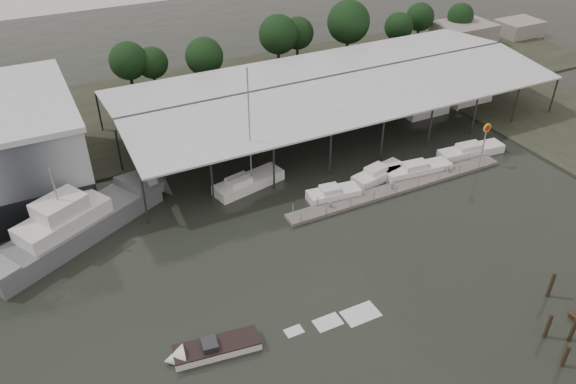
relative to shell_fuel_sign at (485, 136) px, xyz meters
name	(u,v)px	position (x,y,z in m)	size (l,w,h in m)	color
ground	(328,285)	(-27.00, -9.99, -3.93)	(200.00, 200.00, 0.00)	black
land_strip_far	(183,107)	(-27.00, 32.01, -3.83)	(140.00, 30.00, 0.30)	#383C2D
covered_boat_shed	(335,80)	(-10.00, 18.01, 2.20)	(58.24, 24.00, 6.96)	white
floating_dock	(398,188)	(-12.00, 0.01, -3.72)	(28.00, 2.00, 1.40)	slate
shell_fuel_sign	(485,136)	(0.00, 0.00, 0.00)	(1.10, 0.18, 5.55)	gray
distant_commercial_buildings	(481,32)	(32.03, 34.70, -2.08)	(22.00, 8.00, 4.00)	gray
grey_trawler	(77,224)	(-45.74, 7.38, -2.35)	(19.33, 13.16, 8.84)	slate
white_sailboat	(248,182)	(-27.09, 8.04, -3.26)	(8.75, 4.36, 14.41)	white
speedboat_underway	(209,350)	(-39.27, -12.52, -3.53)	(18.47, 4.55, 2.00)	white
moored_cruiser_0	(333,194)	(-19.58, 1.78, -3.31)	(6.05, 2.83, 1.70)	white
moored_cruiser_1	(378,174)	(-12.71, 3.02, -3.31)	(7.40, 3.69, 1.70)	white
moored_cruiser_2	(417,169)	(-8.10, 1.72, -3.31)	(8.43, 3.05, 1.70)	white
moored_cruiser_3	(471,151)	(0.63, 2.37, -3.31)	(8.81, 3.03, 1.70)	white
mooring_pilings	(573,338)	(-13.46, -24.84, -2.95)	(5.34, 8.55, 3.52)	#302418
horizon_tree_line	(303,34)	(-4.27, 37.69, 1.88)	(65.97, 9.74, 10.63)	black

